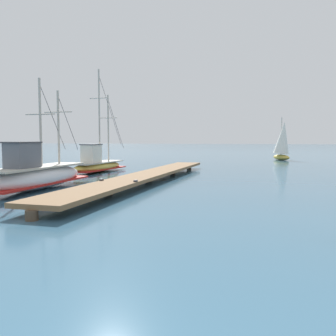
{
  "coord_description": "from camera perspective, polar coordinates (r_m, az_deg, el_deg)",
  "views": [
    {
      "loc": [
        0.82,
        -0.77,
        2.25
      ],
      "look_at": [
        -2.33,
        9.77,
        1.4
      ],
      "focal_mm": 39.25,
      "sensor_mm": 36.0,
      "label": 1
    }
  ],
  "objects": [
    {
      "name": "floating_dock",
      "position": [
        19.77,
        -3.08,
        -1.07
      ],
      "size": [
        2.02,
        20.25,
        0.53
      ],
      "color": "brown",
      "rests_on": "ground"
    },
    {
      "name": "distant_sailboat",
      "position": [
        42.62,
        17.36,
        3.97
      ],
      "size": [
        2.58,
        3.53,
        4.74
      ],
      "color": "gold",
      "rests_on": "ground"
    },
    {
      "name": "fishing_boat_0",
      "position": [
        26.22,
        -10.96,
        0.64
      ],
      "size": [
        1.87,
        7.07,
        7.17
      ],
      "color": "gold",
      "rests_on": "ground"
    },
    {
      "name": "fishing_boat_1",
      "position": [
        17.61,
        -19.79,
        -1.05
      ],
      "size": [
        1.89,
        7.16,
        5.05
      ],
      "color": "silver",
      "rests_on": "ground"
    }
  ]
}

